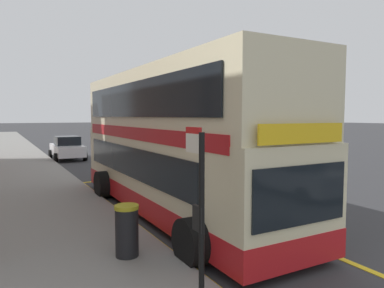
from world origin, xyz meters
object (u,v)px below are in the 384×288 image
at_px(bus_stop_sign, 199,200).
at_px(litter_bin, 127,230).
at_px(parked_car_maroon_ahead, 177,150).
at_px(double_decker_bus, 172,147).
at_px(parked_car_white_distant, 67,148).

distance_m(bus_stop_sign, litter_bin, 2.52).
distance_m(parked_car_maroon_ahead, litter_bin, 15.83).
distance_m(double_decker_bus, parked_car_maroon_ahead, 12.04).
xyz_separation_m(bus_stop_sign, parked_car_maroon_ahead, (7.53, 15.94, -0.94)).
xyz_separation_m(double_decker_bus, parked_car_white_distant, (-0.49, 15.79, -1.26)).
xyz_separation_m(bus_stop_sign, litter_bin, (-0.42, 2.25, -1.06)).
height_order(double_decker_bus, parked_car_white_distant, double_decker_bus).
distance_m(bus_stop_sign, parked_car_maroon_ahead, 17.66).
xyz_separation_m(double_decker_bus, parked_car_maroon_ahead, (5.46, 10.66, -1.26)).
height_order(parked_car_white_distant, litter_bin, parked_car_white_distant).
relative_size(parked_car_maroon_ahead, litter_bin, 3.94).
height_order(bus_stop_sign, parked_car_white_distant, bus_stop_sign).
relative_size(double_decker_bus, parked_car_maroon_ahead, 2.57).
bearing_deg(double_decker_bus, parked_car_white_distant, 91.79).
relative_size(double_decker_bus, bus_stop_sign, 3.97).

